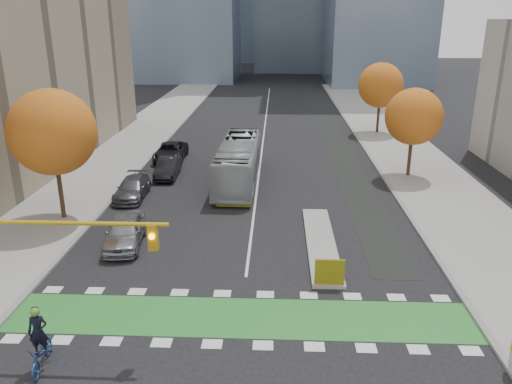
# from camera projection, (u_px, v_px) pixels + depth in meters

# --- Properties ---
(ground) EXTENTS (300.00, 300.00, 0.00)m
(ground) POSITION_uv_depth(u_px,v_px,m) (238.00, 339.00, 19.88)
(ground) COLOR black
(ground) RESTS_ON ground
(sidewalk_west) EXTENTS (7.00, 120.00, 0.15)m
(sidewalk_west) POSITION_uv_depth(u_px,v_px,m) (87.00, 179.00, 39.26)
(sidewalk_west) COLOR gray
(sidewalk_west) RESTS_ON ground
(sidewalk_east) EXTENTS (7.00, 120.00, 0.15)m
(sidewalk_east) POSITION_uv_depth(u_px,v_px,m) (434.00, 184.00, 38.18)
(sidewalk_east) COLOR gray
(sidewalk_east) RESTS_ON ground
(curb_west) EXTENTS (0.30, 120.00, 0.16)m
(curb_west) POSITION_uv_depth(u_px,v_px,m) (131.00, 180.00, 39.12)
(curb_west) COLOR gray
(curb_west) RESTS_ON ground
(curb_east) EXTENTS (0.30, 120.00, 0.16)m
(curb_east) POSITION_uv_depth(u_px,v_px,m) (388.00, 183.00, 38.32)
(curb_east) COLOR gray
(curb_east) RESTS_ON ground
(bike_crossing) EXTENTS (20.00, 3.00, 0.01)m
(bike_crossing) POSITION_uv_depth(u_px,v_px,m) (241.00, 317.00, 21.29)
(bike_crossing) COLOR #297F2D
(bike_crossing) RESTS_ON ground
(centre_line) EXTENTS (0.15, 70.00, 0.01)m
(centre_line) POSITION_uv_depth(u_px,v_px,m) (265.00, 128.00, 57.60)
(centre_line) COLOR silver
(centre_line) RESTS_ON ground
(bike_lane_paint) EXTENTS (2.50, 50.00, 0.01)m
(bike_lane_paint) POSITION_uv_depth(u_px,v_px,m) (340.00, 151.00, 47.87)
(bike_lane_paint) COLOR black
(bike_lane_paint) RESTS_ON ground
(median_island) EXTENTS (1.60, 10.00, 0.16)m
(median_island) POSITION_uv_depth(u_px,v_px,m) (321.00, 243.00, 28.18)
(median_island) COLOR gray
(median_island) RESTS_ON ground
(hazard_board) EXTENTS (1.40, 0.12, 1.30)m
(hazard_board) POSITION_uv_depth(u_px,v_px,m) (330.00, 272.00, 23.42)
(hazard_board) COLOR yellow
(hazard_board) RESTS_ON median_island
(tree_west) EXTENTS (5.20, 5.20, 8.22)m
(tree_west) POSITION_uv_depth(u_px,v_px,m) (53.00, 132.00, 29.82)
(tree_west) COLOR #332114
(tree_west) RESTS_ON ground
(tree_east_near) EXTENTS (4.40, 4.40, 7.08)m
(tree_east_near) POSITION_uv_depth(u_px,v_px,m) (414.00, 117.00, 38.54)
(tree_east_near) COLOR #332114
(tree_east_near) RESTS_ON ground
(tree_east_far) EXTENTS (4.80, 4.80, 7.65)m
(tree_east_far) POSITION_uv_depth(u_px,v_px,m) (381.00, 85.00, 53.48)
(tree_east_far) COLOR #332114
(tree_east_far) RESTS_ON ground
(traffic_signal_west) EXTENTS (8.53, 0.56, 5.20)m
(traffic_signal_west) POSITION_uv_depth(u_px,v_px,m) (22.00, 249.00, 18.38)
(traffic_signal_west) COLOR #BF9914
(traffic_signal_west) RESTS_ON ground
(cyclist) EXTENTS (1.04, 2.23, 2.47)m
(cyclist) POSITION_uv_depth(u_px,v_px,m) (41.00, 348.00, 18.01)
(cyclist) COLOR navy
(cyclist) RESTS_ON ground
(bus) EXTENTS (2.98, 11.87, 3.29)m
(bus) POSITION_uv_depth(u_px,v_px,m) (238.00, 162.00, 38.23)
(bus) COLOR #A1A6A8
(bus) RESTS_ON ground
(parked_car_a) EXTENTS (2.41, 4.94, 1.62)m
(parked_car_a) POSITION_uv_depth(u_px,v_px,m) (125.00, 232.00, 27.82)
(parked_car_a) COLOR #939398
(parked_car_a) RESTS_ON ground
(parked_car_b) EXTENTS (1.74, 4.59, 1.50)m
(parked_car_b) POSITION_uv_depth(u_px,v_px,m) (168.00, 168.00, 39.91)
(parked_car_b) COLOR black
(parked_car_b) RESTS_ON ground
(parked_car_c) EXTENTS (2.12, 4.87, 1.40)m
(parked_car_c) POSITION_uv_depth(u_px,v_px,m) (132.00, 188.00, 35.27)
(parked_car_c) COLOR #4F5054
(parked_car_c) RESTS_ON ground
(parked_car_d) EXTENTS (2.64, 5.53, 1.52)m
(parked_car_d) POSITION_uv_depth(u_px,v_px,m) (171.00, 152.00, 44.65)
(parked_car_d) COLOR black
(parked_car_d) RESTS_ON ground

